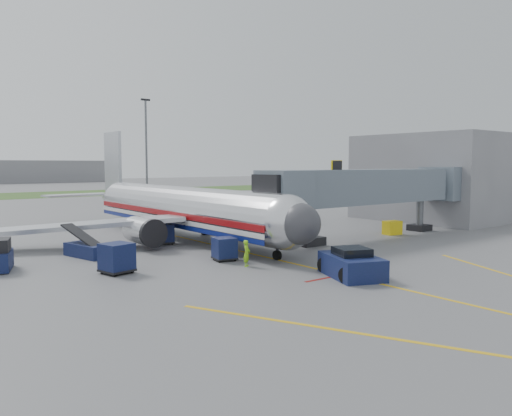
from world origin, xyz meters
TOP-DOWN VIEW (x-y plane):
  - ground at (0.00, 0.00)m, footprint 400.00×400.00m
  - grass_strip at (0.00, 90.00)m, footprint 300.00×25.00m
  - apron_markings at (0.00, -7.40)m, footprint 21.52×50.00m
  - airliner at (0.00, 15.25)m, footprint 32.10×35.67m
  - jet_bridge at (12.86, 5.00)m, footprint 25.30×4.00m
  - terminal at (30.00, 10.00)m, footprint 10.00×16.00m
  - light_mast_right at (25.00, 75.00)m, footprint 2.00×0.44m
  - pushback_tug at (0.06, -4.67)m, footprint 3.89×4.78m
  - baggage_cart_a at (-10.40, 4.63)m, footprint 2.03×2.03m
  - baggage_cart_b at (-3.00, 12.92)m, footprint 1.93×1.93m
  - baggage_cart_c at (-3.00, 4.02)m, footprint 1.72×1.72m
  - belt_loader at (-10.01, 11.10)m, footprint 2.31×4.65m
  - ground_power_cart at (16.55, 4.91)m, footprint 1.74×1.29m
  - ramp_worker at (-3.00, 1.47)m, footprint 0.74×0.69m

SIDE VIEW (x-z plane):
  - ground at x=0.00m, z-range 0.00..0.00m
  - apron_markings at x=0.00m, z-range 0.00..0.01m
  - grass_strip at x=0.00m, z-range 0.00..0.01m
  - belt_loader at x=-10.01m, z-range -0.55..1.64m
  - ground_power_cart at x=16.55m, z-range -0.01..1.27m
  - pushback_tug at x=0.06m, z-range -0.14..1.58m
  - baggage_cart_c at x=-3.00m, z-range 0.01..1.58m
  - baggage_cart_b at x=-3.00m, z-range 0.02..1.68m
  - ramp_worker at x=-3.00m, z-range 0.00..1.71m
  - baggage_cart_a at x=-10.40m, z-range 0.02..1.84m
  - airliner at x=0.00m, z-range -2.48..7.77m
  - jet_bridge at x=12.86m, z-range 1.02..7.92m
  - terminal at x=30.00m, z-range 0.00..10.00m
  - light_mast_right at x=25.00m, z-range 0.58..20.98m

